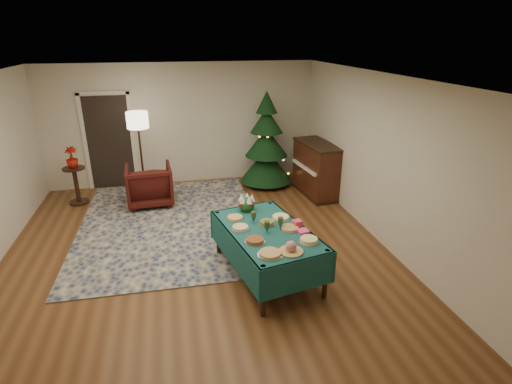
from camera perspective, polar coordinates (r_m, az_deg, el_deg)
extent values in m
plane|color=#593319|center=(6.44, -8.12, -8.89)|extent=(7.00, 7.00, 0.00)
plane|color=white|center=(5.59, -9.62, 15.73)|extent=(7.00, 7.00, 0.00)
plane|color=beige|center=(9.26, -10.49, 9.44)|extent=(6.00, 0.00, 6.00)
plane|color=beige|center=(2.81, -2.95, -20.79)|extent=(6.00, 0.00, 6.00)
plane|color=beige|center=(6.74, 17.56, 4.26)|extent=(0.00, 7.00, 7.00)
cube|color=black|center=(9.40, -20.18, 6.58)|extent=(0.92, 0.02, 2.04)
cube|color=silver|center=(9.46, -23.22, 6.44)|extent=(0.08, 0.04, 2.14)
cube|color=silver|center=(9.32, -17.16, 7.03)|extent=(0.08, 0.04, 2.14)
cube|color=silver|center=(9.19, -21.07, 13.07)|extent=(1.08, 0.04, 0.08)
cube|color=#132149|center=(7.54, -12.09, -4.31)|extent=(3.28, 4.26, 0.02)
cylinder|color=black|center=(4.96, 1.00, -14.00)|extent=(0.07, 0.07, 0.71)
cylinder|color=black|center=(6.28, -5.43, -5.88)|extent=(0.07, 0.07, 0.71)
cylinder|color=black|center=(5.34, 9.92, -11.52)|extent=(0.07, 0.07, 0.71)
cylinder|color=black|center=(6.58, 1.96, -4.43)|extent=(0.07, 0.07, 0.71)
cube|color=#164F4D|center=(5.59, 1.59, -5.55)|extent=(1.39, 1.98, 0.04)
cube|color=#164F4D|center=(6.41, -1.89, -3.84)|extent=(1.06, 0.24, 0.45)
cube|color=#164F4D|center=(5.01, 6.08, -11.88)|extent=(1.06, 0.24, 0.45)
cube|color=#164F4D|center=(5.90, 6.10, -6.36)|extent=(0.39, 1.81, 0.45)
cube|color=#164F4D|center=(5.51, -3.31, -8.43)|extent=(0.39, 1.81, 0.45)
cylinder|color=silver|center=(4.97, 2.02, -8.94)|extent=(0.32, 0.32, 0.01)
cylinder|color=tan|center=(4.96, 2.03, -8.72)|extent=(0.27, 0.27, 0.03)
cylinder|color=silver|center=(5.05, 5.00, -8.50)|extent=(0.32, 0.32, 0.01)
sphere|color=#CC727A|center=(5.01, 5.02, -7.74)|extent=(0.14, 0.14, 0.14)
cylinder|color=silver|center=(5.30, 7.54, -7.06)|extent=(0.27, 0.27, 0.01)
cylinder|color=#D8D172|center=(5.28, 7.56, -6.78)|extent=(0.23, 0.23, 0.05)
cylinder|color=silver|center=(5.26, -0.14, -7.10)|extent=(0.27, 0.27, 0.01)
cylinder|color=brown|center=(5.25, -0.14, -6.86)|extent=(0.23, 0.23, 0.04)
cylinder|color=silver|center=(5.60, 4.87, -5.31)|extent=(0.28, 0.28, 0.01)
cylinder|color=#B2844C|center=(5.59, 4.88, -5.13)|extent=(0.23, 0.23, 0.03)
cylinder|color=silver|center=(5.58, -2.25, -5.30)|extent=(0.26, 0.26, 0.01)
cylinder|color=#D8BF7F|center=(5.57, -2.26, -5.07)|extent=(0.22, 0.22, 0.04)
cylinder|color=silver|center=(5.70, 1.57, -4.70)|extent=(0.24, 0.24, 0.01)
cylinder|color=maroon|center=(5.68, 1.57, -4.39)|extent=(0.20, 0.20, 0.06)
cylinder|color=silver|center=(5.91, 3.56, -3.72)|extent=(0.29, 0.29, 0.01)
cylinder|color=#F2EACC|center=(5.91, 3.56, -3.54)|extent=(0.24, 0.24, 0.03)
cylinder|color=silver|center=(5.89, -3.01, -3.81)|extent=(0.26, 0.26, 0.01)
cylinder|color=tan|center=(5.88, -3.01, -3.63)|extent=(0.22, 0.22, 0.03)
cone|color=#2D471E|center=(5.77, -0.35, -3.96)|extent=(0.07, 0.07, 0.09)
cylinder|color=#2D471E|center=(5.73, -0.35, -3.23)|extent=(0.08, 0.08, 0.09)
cone|color=#2D471E|center=(5.61, 3.52, -4.79)|extent=(0.07, 0.07, 0.09)
cylinder|color=#2D471E|center=(5.57, 3.54, -4.05)|extent=(0.08, 0.08, 0.09)
cone|color=#2D471E|center=(5.48, 1.57, -5.40)|extent=(0.07, 0.07, 0.09)
cylinder|color=#2D471E|center=(5.45, 1.58, -4.64)|extent=(0.08, 0.08, 0.09)
cube|color=#F24378|center=(5.52, 6.71, -5.61)|extent=(0.17, 0.17, 0.04)
cube|color=#E53F5D|center=(5.67, 5.91, -4.49)|extent=(0.13, 0.13, 0.10)
sphere|color=#1E4C1E|center=(6.13, -1.36, -1.83)|extent=(0.25, 0.25, 0.25)
cone|color=white|center=(6.10, -0.58, -0.78)|extent=(0.10, 0.10, 0.11)
cone|color=white|center=(6.16, -1.28, -0.54)|extent=(0.10, 0.10, 0.11)
cone|color=white|center=(6.12, -2.10, -0.72)|extent=(0.10, 0.10, 0.11)
cone|color=white|center=(6.02, -1.92, -1.08)|extent=(0.10, 0.10, 0.11)
cone|color=white|center=(6.01, -0.97, -1.11)|extent=(0.10, 0.10, 0.11)
sphere|color=#B20C0F|center=(6.18, -0.69, -1.23)|extent=(0.07, 0.07, 0.07)
sphere|color=#B20C0F|center=(6.18, -2.06, -1.24)|extent=(0.07, 0.07, 0.07)
sphere|color=#B20C0F|center=(6.04, -2.06, -1.79)|extent=(0.07, 0.07, 0.07)
sphere|color=#B20C0F|center=(6.04, -0.66, -1.77)|extent=(0.07, 0.07, 0.07)
imported|color=#3C100D|center=(8.32, -15.00, 1.24)|extent=(0.93, 0.88, 0.91)
cylinder|color=#A57F3F|center=(8.95, -15.50, -0.36)|extent=(0.31, 0.31, 0.03)
cylinder|color=black|center=(8.69, -16.02, 4.55)|extent=(0.04, 0.04, 1.64)
cylinder|color=#FFEABF|center=(8.50, -16.59, 9.82)|extent=(0.44, 0.44, 0.33)
cylinder|color=black|center=(9.01, -23.91, -1.31)|extent=(0.39, 0.39, 0.04)
cylinder|color=black|center=(8.89, -24.25, 0.79)|extent=(0.09, 0.09, 0.71)
cylinder|color=black|center=(8.77, -24.62, 3.08)|extent=(0.43, 0.43, 0.03)
imported|color=#9E180B|center=(8.73, -24.76, 3.92)|extent=(0.24, 0.42, 0.24)
cylinder|color=black|center=(9.25, 1.44, 1.63)|extent=(0.13, 0.13, 0.17)
cone|color=black|center=(9.12, 1.46, 3.95)|extent=(1.48, 1.48, 0.74)
cone|color=black|center=(8.98, 1.49, 7.18)|extent=(1.21, 1.21, 0.64)
cone|color=black|center=(8.87, 1.52, 10.17)|extent=(0.92, 0.92, 0.53)
cone|color=black|center=(8.80, 1.55, 12.75)|extent=(0.59, 0.59, 0.48)
cube|color=black|center=(8.80, 8.46, -0.01)|extent=(0.69, 1.34, 0.07)
cube|color=#33160C|center=(8.62, 8.65, 3.25)|extent=(0.67, 1.32, 1.06)
cube|color=black|center=(8.47, 8.86, 6.75)|extent=(0.71, 1.36, 0.05)
cube|color=white|center=(8.48, 7.03, 3.54)|extent=(0.22, 1.10, 0.05)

